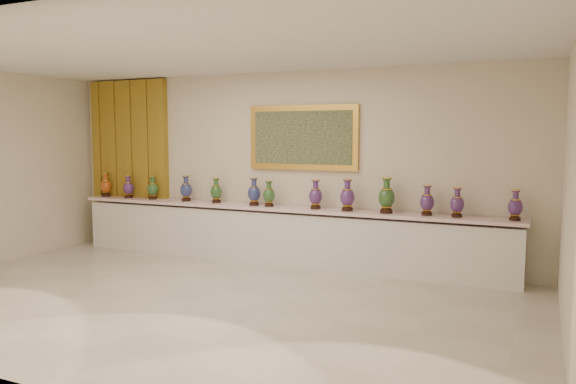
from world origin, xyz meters
name	(u,v)px	position (x,y,z in m)	size (l,w,h in m)	color
ground	(198,302)	(0.00, 0.00, 0.00)	(8.00, 8.00, 0.00)	beige
room	(154,160)	(-2.49, 2.44, 1.58)	(8.00, 8.00, 8.00)	beige
counter	(278,236)	(0.00, 2.27, 0.44)	(7.28, 0.48, 0.90)	white
vase_0	(106,186)	(-3.45, 2.27, 1.09)	(0.26, 0.26, 0.43)	black
vase_1	(129,188)	(-2.92, 2.25, 1.08)	(0.22, 0.22, 0.40)	black
vase_2	(153,189)	(-2.39, 2.25, 1.08)	(0.24, 0.24, 0.40)	black
vase_3	(186,190)	(-1.70, 2.26, 1.09)	(0.25, 0.25, 0.43)	black
vase_4	(216,192)	(-1.12, 2.28, 1.09)	(0.21, 0.21, 0.41)	black
vase_5	(254,193)	(-0.39, 2.22, 1.10)	(0.25, 0.25, 0.44)	black
vase_6	(269,195)	(-0.12, 2.21, 1.08)	(0.24, 0.24, 0.40)	black
vase_7	(316,196)	(0.65, 2.24, 1.10)	(0.21, 0.21, 0.44)	black
vase_8	(347,197)	(1.16, 2.23, 1.11)	(0.25, 0.25, 0.47)	black
vase_9	(387,197)	(1.74, 2.24, 1.13)	(0.25, 0.25, 0.51)	black
vase_10	(427,202)	(2.31, 2.26, 1.09)	(0.22, 0.22, 0.42)	black
vase_11	(457,204)	(2.72, 2.24, 1.08)	(0.20, 0.20, 0.41)	black
vase_12	(515,207)	(3.45, 2.26, 1.08)	(0.22, 0.22, 0.40)	black
label_card	(187,202)	(-1.60, 2.13, 0.90)	(0.10, 0.06, 0.00)	white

